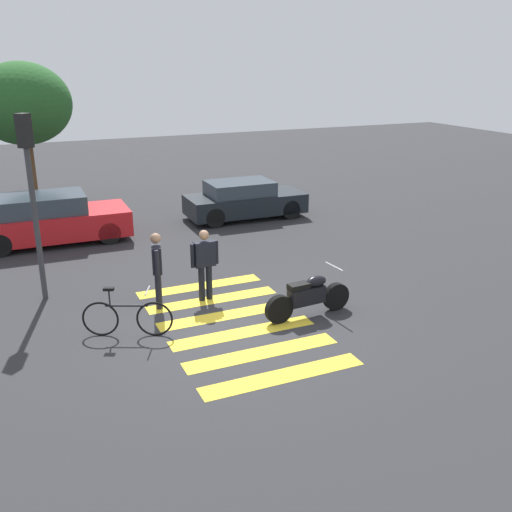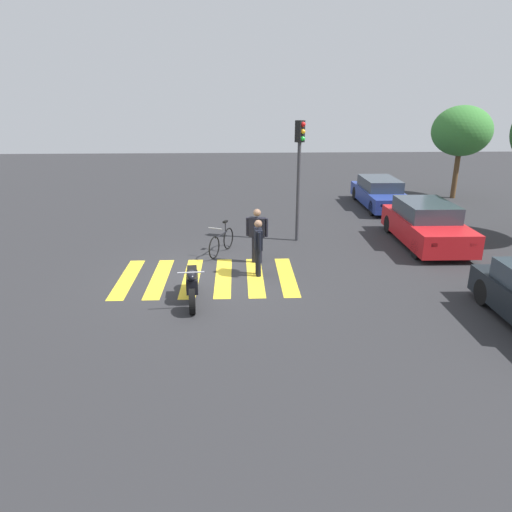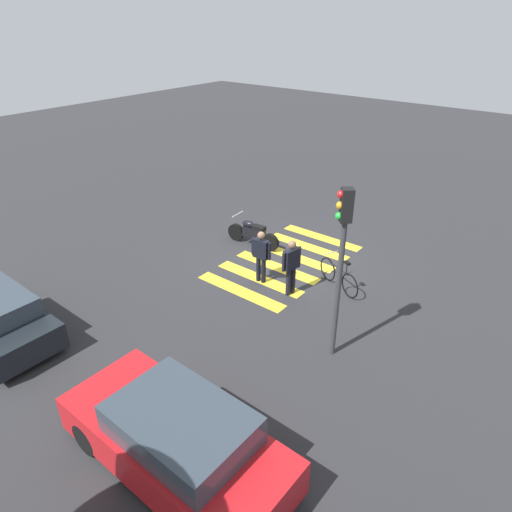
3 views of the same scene
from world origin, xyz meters
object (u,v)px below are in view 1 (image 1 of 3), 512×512
(police_motorcycle, at_px, (308,296))
(traffic_light_pole, at_px, (31,178))
(officer_by_motorcycle, at_px, (157,266))
(leaning_bicycle, at_px, (127,317))
(car_red_convertible, at_px, (50,220))
(car_black_suv, at_px, (244,200))
(officer_on_foot, at_px, (205,261))

(police_motorcycle, distance_m, traffic_light_pole, 6.38)
(officer_by_motorcycle, bearing_deg, traffic_light_pole, 145.78)
(leaning_bicycle, bearing_deg, car_red_convertible, 96.19)
(police_motorcycle, height_order, car_black_suv, car_black_suv)
(police_motorcycle, relative_size, officer_on_foot, 1.25)
(officer_by_motorcycle, xyz_separation_m, traffic_light_pole, (-2.24, 1.52, 1.80))
(police_motorcycle, bearing_deg, car_red_convertible, 120.17)
(traffic_light_pole, bearing_deg, police_motorcycle, -33.10)
(officer_on_foot, bearing_deg, leaning_bicycle, -151.15)
(car_black_suv, bearing_deg, leaning_bicycle, -127.19)
(leaning_bicycle, height_order, traffic_light_pole, traffic_light_pole)
(police_motorcycle, distance_m, leaning_bicycle, 3.72)
(officer_by_motorcycle, bearing_deg, police_motorcycle, -32.16)
(police_motorcycle, height_order, car_red_convertible, car_red_convertible)
(leaning_bicycle, height_order, officer_by_motorcycle, officer_by_motorcycle)
(officer_on_foot, bearing_deg, car_black_suv, 60.29)
(officer_by_motorcycle, xyz_separation_m, car_black_suv, (4.58, 6.13, -0.35))
(police_motorcycle, bearing_deg, leaning_bicycle, 170.40)
(car_red_convertible, height_order, traffic_light_pole, traffic_light_pole)
(traffic_light_pole, bearing_deg, officer_by_motorcycle, -34.22)
(officer_on_foot, distance_m, car_red_convertible, 6.51)
(officer_by_motorcycle, bearing_deg, officer_on_foot, -0.68)
(leaning_bicycle, relative_size, officer_by_motorcycle, 0.97)
(leaning_bicycle, relative_size, traffic_light_pole, 0.40)
(car_red_convertible, relative_size, car_black_suv, 1.10)
(leaning_bicycle, distance_m, traffic_light_pole, 3.78)
(car_red_convertible, bearing_deg, car_black_suv, 2.30)
(police_motorcycle, xyz_separation_m, officer_by_motorcycle, (-2.75, 1.73, 0.51))
(officer_on_foot, height_order, car_red_convertible, officer_on_foot)
(police_motorcycle, xyz_separation_m, car_black_suv, (1.83, 7.86, 0.17))
(police_motorcycle, distance_m, officer_by_motorcycle, 3.29)
(officer_on_foot, bearing_deg, car_red_convertible, 114.99)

